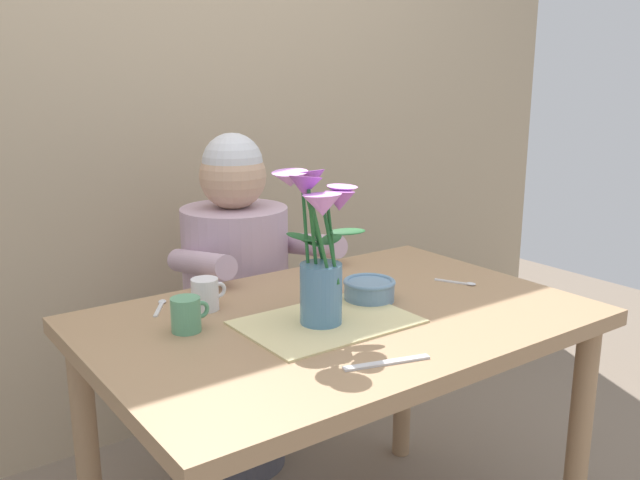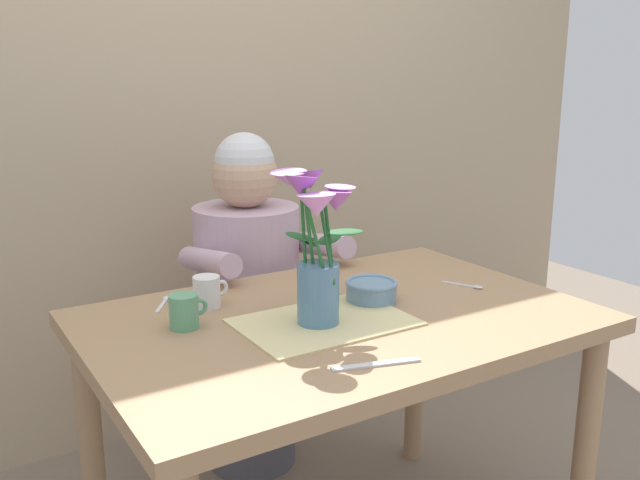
{
  "view_description": "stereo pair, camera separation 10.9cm",
  "coord_description": "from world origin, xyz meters",
  "px_view_note": "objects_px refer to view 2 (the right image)",
  "views": [
    {
      "loc": [
        -0.97,
        -1.25,
        1.32
      ],
      "look_at": [
        -0.02,
        0.05,
        0.92
      ],
      "focal_mm": 38.29,
      "sensor_mm": 36.0,
      "label": 1
    },
    {
      "loc": [
        -0.87,
        -1.31,
        1.32
      ],
      "look_at": [
        -0.02,
        0.05,
        0.92
      ],
      "focal_mm": 38.29,
      "sensor_mm": 36.0,
      "label": 2
    }
  ],
  "objects_px": {
    "dinner_knife": "(376,364)",
    "seated_person": "(249,307)",
    "flower_vase": "(316,243)",
    "ceramic_bowl": "(371,290)",
    "tea_cup": "(184,311)",
    "coffee_cup": "(207,292)"
  },
  "relations": [
    {
      "from": "ceramic_bowl",
      "to": "seated_person",
      "type": "bearing_deg",
      "value": 96.96
    },
    {
      "from": "flower_vase",
      "to": "ceramic_bowl",
      "type": "xyz_separation_m",
      "value": [
        0.21,
        0.07,
        -0.17
      ]
    },
    {
      "from": "flower_vase",
      "to": "ceramic_bowl",
      "type": "height_order",
      "value": "flower_vase"
    },
    {
      "from": "seated_person",
      "to": "ceramic_bowl",
      "type": "height_order",
      "value": "seated_person"
    },
    {
      "from": "flower_vase",
      "to": "dinner_knife",
      "type": "height_order",
      "value": "flower_vase"
    },
    {
      "from": "seated_person",
      "to": "ceramic_bowl",
      "type": "distance_m",
      "value": 0.62
    },
    {
      "from": "dinner_knife",
      "to": "seated_person",
      "type": "bearing_deg",
      "value": 96.32
    },
    {
      "from": "seated_person",
      "to": "ceramic_bowl",
      "type": "xyz_separation_m",
      "value": [
        0.07,
        -0.58,
        0.21
      ]
    },
    {
      "from": "ceramic_bowl",
      "to": "tea_cup",
      "type": "bearing_deg",
      "value": 170.61
    },
    {
      "from": "dinner_knife",
      "to": "tea_cup",
      "type": "bearing_deg",
      "value": 137.83
    },
    {
      "from": "flower_vase",
      "to": "coffee_cup",
      "type": "distance_m",
      "value": 0.34
    },
    {
      "from": "seated_person",
      "to": "coffee_cup",
      "type": "relative_size",
      "value": 12.2
    },
    {
      "from": "seated_person",
      "to": "flower_vase",
      "type": "bearing_deg",
      "value": -103.06
    },
    {
      "from": "seated_person",
      "to": "flower_vase",
      "type": "height_order",
      "value": "seated_person"
    },
    {
      "from": "coffee_cup",
      "to": "ceramic_bowl",
      "type": "bearing_deg",
      "value": -26.28
    },
    {
      "from": "seated_person",
      "to": "dinner_knife",
      "type": "xyz_separation_m",
      "value": [
        -0.15,
        -0.91,
        0.18
      ]
    },
    {
      "from": "ceramic_bowl",
      "to": "dinner_knife",
      "type": "xyz_separation_m",
      "value": [
        -0.22,
        -0.33,
        -0.03
      ]
    },
    {
      "from": "flower_vase",
      "to": "coffee_cup",
      "type": "bearing_deg",
      "value": 123.63
    },
    {
      "from": "ceramic_bowl",
      "to": "tea_cup",
      "type": "distance_m",
      "value": 0.48
    },
    {
      "from": "coffee_cup",
      "to": "tea_cup",
      "type": "relative_size",
      "value": 1.0
    },
    {
      "from": "flower_vase",
      "to": "ceramic_bowl",
      "type": "bearing_deg",
      "value": 17.58
    },
    {
      "from": "seated_person",
      "to": "ceramic_bowl",
      "type": "relative_size",
      "value": 8.35
    }
  ]
}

